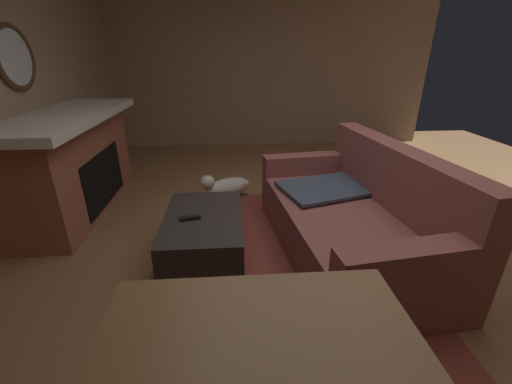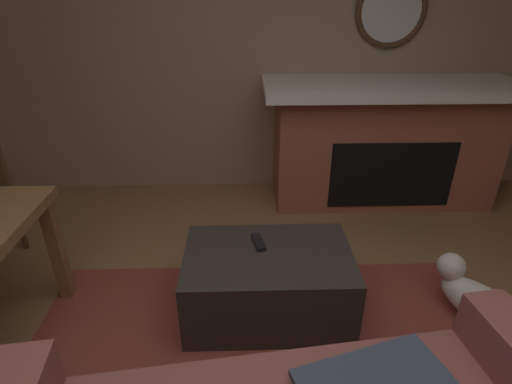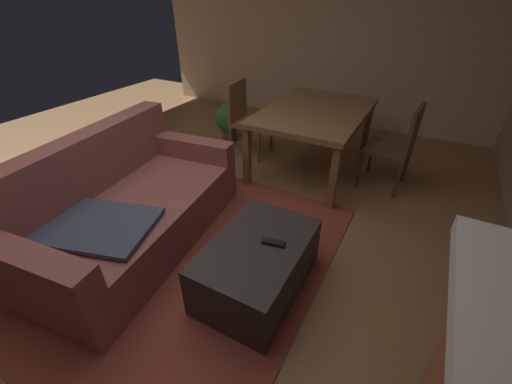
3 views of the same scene
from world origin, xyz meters
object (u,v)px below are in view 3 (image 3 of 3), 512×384
Objects in this scene: ottoman_coffee_table at (257,265)px; dining_table at (315,115)px; potted_plant at (229,120)px; dining_chair_south at (399,143)px; couch at (126,209)px; dining_chair_north at (245,115)px; tv_remote at (273,243)px.

ottoman_coffee_table is 0.59× the size of dining_table.
dining_chair_south is at bearing -95.54° from potted_plant.
dining_chair_south reaches higher than couch.
couch is 2.20× the size of dining_chair_north.
couch is at bearing 155.35° from dining_table.
couch is 1.24m from ottoman_coffee_table.
dining_chair_south is at bearing -26.28° from tv_remote.
dining_chair_south is at bearing -42.78° from couch.
ottoman_coffee_table is at bearing -147.57° from dining_chair_north.
dining_table is at bearing -24.65° from couch.
potted_plant reaches higher than ottoman_coffee_table.
dining_chair_north reaches higher than dining_table.
dining_table is at bearing -99.03° from potted_plant.
dining_chair_north reaches higher than couch.
couch is 2.25m from dining_table.
dining_table is (1.97, 0.31, 0.46)m from ottoman_coffee_table.
dining_chair_north is 1.68× the size of potted_plant.
tv_remote is at bearing -144.93° from dining_chair_north.
dining_chair_north is 1.00× the size of dining_chair_south.
tv_remote reaches higher than ottoman_coffee_table.
tv_remote is 0.10× the size of dining_table.
potted_plant is at bearing 28.23° from tv_remote.
ottoman_coffee_table is 5.82× the size of tv_remote.
dining_chair_north is at bearing -118.83° from potted_plant.
dining_table is 0.94m from dining_chair_north.
tv_remote is at bearing -167.95° from dining_table.
ottoman_coffee_table is at bearing -143.05° from potted_plant.
dining_chair_south is at bearing -90.53° from dining_table.
potted_plant is (2.23, 0.40, 0.00)m from couch.
tv_remote is at bearing -62.04° from ottoman_coffee_table.
couch reaches higher than potted_plant.
dining_chair_south is (-0.01, -0.93, -0.14)m from dining_table.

